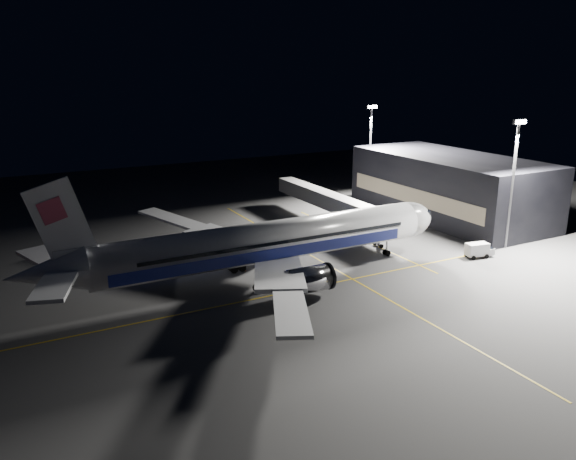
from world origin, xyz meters
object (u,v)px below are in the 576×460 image
(jet_bridge, at_px, (333,202))
(baggage_tug, at_px, (176,245))
(safety_cone_a, at_px, (245,269))
(safety_cone_b, at_px, (218,257))
(airliner, at_px, (262,243))
(safety_cone_c, at_px, (267,256))
(floodlight_mast_north, at_px, (370,145))
(floodlight_mast_south, at_px, (514,173))
(service_truck, at_px, (479,250))

(jet_bridge, distance_m, baggage_tug, 30.02)
(safety_cone_a, height_order, safety_cone_b, safety_cone_b)
(airliner, height_order, safety_cone_c, airliner)
(safety_cone_b, bearing_deg, floodlight_mast_north, 26.01)
(airliner, relative_size, safety_cone_a, 118.12)
(airliner, height_order, floodlight_mast_south, floodlight_mast_south)
(airliner, height_order, floodlight_mast_north, floodlight_mast_north)
(jet_bridge, distance_m, safety_cone_a, 28.12)
(baggage_tug, bearing_deg, floodlight_mast_north, 8.42)
(floodlight_mast_north, height_order, safety_cone_a, floodlight_mast_north)
(floodlight_mast_north, distance_m, safety_cone_b, 49.78)
(airliner, relative_size, service_truck, 13.06)
(floodlight_mast_north, relative_size, service_truck, 4.40)
(jet_bridge, xyz_separation_m, floodlight_mast_north, (18.00, 13.93, 7.79))
(safety_cone_c, bearing_deg, safety_cone_b, 154.30)
(baggage_tug, height_order, safety_cone_a, baggage_tug)
(jet_bridge, xyz_separation_m, service_truck, (10.59, -25.47, -3.35))
(baggage_tug, xyz_separation_m, safety_cone_a, (5.82, -14.10, -0.55))
(safety_cone_a, distance_m, safety_cone_b, 6.96)
(floodlight_mast_south, bearing_deg, floodlight_mast_north, 90.00)
(safety_cone_a, distance_m, safety_cone_c, 6.43)
(floodlight_mast_south, bearing_deg, airliner, 171.67)
(airliner, bearing_deg, service_truck, -12.42)
(service_truck, height_order, safety_cone_b, service_truck)
(service_truck, relative_size, baggage_tug, 1.78)
(airliner, distance_m, service_truck, 34.70)
(service_truck, bearing_deg, jet_bridge, 121.46)
(floodlight_mast_north, relative_size, floodlight_mast_south, 1.00)
(baggage_tug, bearing_deg, safety_cone_b, -66.79)
(floodlight_mast_north, distance_m, service_truck, 41.61)
(airliner, relative_size, jet_bridge, 1.79)
(airliner, xyz_separation_m, baggage_tug, (-6.71, 18.10, -4.36))
(floodlight_mast_south, height_order, safety_cone_a, floodlight_mast_south)
(service_truck, bearing_deg, airliner, 176.46)
(floodlight_mast_south, bearing_deg, service_truck, -169.29)
(floodlight_mast_north, relative_size, safety_cone_c, 32.27)
(floodlight_mast_north, xyz_separation_m, safety_cone_a, (-41.97, -27.99, -12.11))
(baggage_tug, distance_m, safety_cone_a, 15.26)
(jet_bridge, relative_size, safety_cone_c, 53.63)
(floodlight_mast_south, height_order, service_truck, floodlight_mast_south)
(baggage_tug, relative_size, safety_cone_c, 4.12)
(jet_bridge, bearing_deg, safety_cone_c, -150.48)
(floodlight_mast_south, distance_m, baggage_tug, 54.76)
(airliner, bearing_deg, safety_cone_a, 102.55)
(airliner, xyz_separation_m, jet_bridge, (23.08, 18.06, -0.58))
(jet_bridge, height_order, baggage_tug, jet_bridge)
(floodlight_mast_north, distance_m, safety_cone_a, 51.88)
(jet_bridge, relative_size, safety_cone_b, 52.62)
(floodlight_mast_south, xyz_separation_m, safety_cone_c, (-36.59, 13.54, -12.05))
(service_truck, xyz_separation_m, baggage_tug, (-40.38, 25.51, -0.42))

